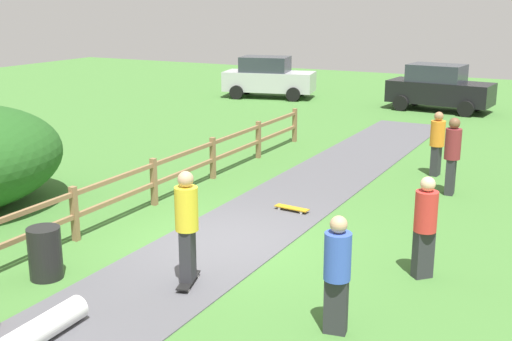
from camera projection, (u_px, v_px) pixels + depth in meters
The scene contains 13 objects.
ground_plane at pixel (224, 242), 12.81m from camera, with size 60.00×60.00×0.00m, color #427533.
asphalt_path at pixel (224, 241), 12.81m from camera, with size 2.40×28.00×0.02m, color #515156.
wooden_fence at pixel (117, 191), 13.81m from camera, with size 0.12×18.12×1.10m.
trash_bin at pixel (45, 253), 11.06m from camera, with size 0.56×0.56×0.90m, color black.
skater_riding at pixel (187, 222), 10.60m from camera, with size 0.48×0.82×1.94m.
skater_fallen at pixel (35, 330), 9.02m from camera, with size 1.28×1.66×0.36m.
skateboard_loose at pixel (292, 208), 14.58m from camera, with size 0.81×0.27×0.08m.
bystander_orange at pixel (437, 141), 17.34m from camera, with size 0.42×0.42×1.72m.
bystander_red at pixel (425, 223), 10.96m from camera, with size 0.54×0.54×1.77m.
bystander_maroon at pixel (452, 152), 15.63m from camera, with size 0.40×0.40×1.88m.
bystander_blue at pixel (337, 269), 9.11m from camera, with size 0.44×0.44×1.75m.
parked_car_black at pixel (439, 88), 27.34m from camera, with size 4.33×2.27×1.92m.
parked_car_silver at pixel (268, 77), 30.92m from camera, with size 4.47×2.69×1.92m.
Camera 1 is at (6.16, -10.35, 4.63)m, focal length 46.10 mm.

